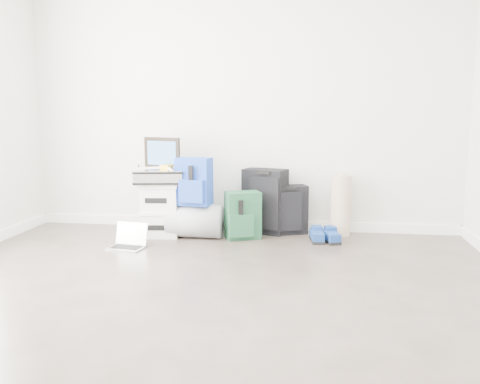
# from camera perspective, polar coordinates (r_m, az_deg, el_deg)

# --- Properties ---
(ground) EXTENTS (5.00, 5.00, 0.00)m
(ground) POSITION_cam_1_polar(r_m,az_deg,el_deg) (3.12, -6.22, -14.45)
(ground) COLOR #332C25
(ground) RESTS_ON ground
(room_envelope) EXTENTS (4.52, 5.02, 2.71)m
(room_envelope) POSITION_cam_1_polar(r_m,az_deg,el_deg) (2.92, -6.73, 18.50)
(room_envelope) COLOR silver
(room_envelope) RESTS_ON ground
(boxes_stack) EXTENTS (0.41, 0.35, 0.54)m
(boxes_stack) POSITION_cam_1_polar(r_m,az_deg,el_deg) (5.13, -8.92, -1.96)
(boxes_stack) COLOR silver
(boxes_stack) RESTS_ON ground
(briefcase) EXTENTS (0.52, 0.42, 0.14)m
(briefcase) POSITION_cam_1_polar(r_m,az_deg,el_deg) (5.07, -9.01, 1.75)
(briefcase) COLOR #B2B2B7
(briefcase) RESTS_ON boxes_stack
(painting) EXTENTS (0.40, 0.16, 0.31)m
(painting) POSITION_cam_1_polar(r_m,az_deg,el_deg) (5.14, -8.76, 4.36)
(painting) COLOR black
(painting) RESTS_ON briefcase
(drone) EXTENTS (0.51, 0.51, 0.05)m
(drone) POSITION_cam_1_polar(r_m,az_deg,el_deg) (5.02, -8.23, 2.76)
(drone) COLOR gold
(drone) RESTS_ON briefcase
(duffel_bag) EXTENTS (0.54, 0.34, 0.33)m
(duffel_bag) POSITION_cam_1_polar(r_m,az_deg,el_deg) (5.06, -5.06, -3.24)
(duffel_bag) COLOR gray
(duffel_bag) RESTS_ON ground
(blue_backpack) EXTENTS (0.35, 0.28, 0.46)m
(blue_backpack) POSITION_cam_1_polar(r_m,az_deg,el_deg) (4.96, -5.20, 1.08)
(blue_backpack) COLOR #17219B
(blue_backpack) RESTS_ON duffel_bag
(large_suitcase) EXTENTS (0.48, 0.38, 0.66)m
(large_suitcase) POSITION_cam_1_polar(r_m,az_deg,el_deg) (5.20, 2.82, -1.04)
(large_suitcase) COLOR black
(large_suitcase) RESTS_ON ground
(green_backpack) EXTENTS (0.38, 0.34, 0.46)m
(green_backpack) POSITION_cam_1_polar(r_m,az_deg,el_deg) (4.97, 0.30, -2.74)
(green_backpack) COLOR #163E27
(green_backpack) RESTS_ON ground
(carry_on) EXTENTS (0.36, 0.30, 0.50)m
(carry_on) POSITION_cam_1_polar(r_m,az_deg,el_deg) (5.19, 5.73, -1.99)
(carry_on) COLOR black
(carry_on) RESTS_ON ground
(shoes) EXTENTS (0.31, 0.31, 0.10)m
(shoes) POSITION_cam_1_polar(r_m,az_deg,el_deg) (4.96, 9.38, -4.96)
(shoes) COLOR black
(shoes) RESTS_ON ground
(rolled_rug) EXTENTS (0.20, 0.20, 0.61)m
(rolled_rug) POSITION_cam_1_polar(r_m,az_deg,el_deg) (5.20, 11.25, -1.46)
(rolled_rug) COLOR tan
(rolled_rug) RESTS_ON ground
(laptop) EXTENTS (0.34, 0.27, 0.22)m
(laptop) POSITION_cam_1_polar(r_m,az_deg,el_deg) (4.80, -12.40, -5.48)
(laptop) COLOR #BCBDC1
(laptop) RESTS_ON ground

